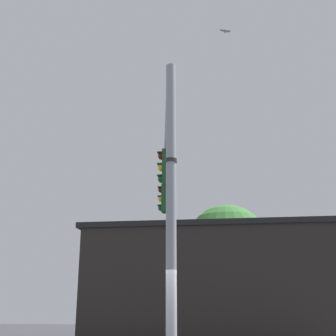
# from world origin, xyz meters

# --- Properties ---
(signal_pole) EXTENTS (0.22, 0.22, 7.12)m
(signal_pole) POSITION_xyz_m (0.00, 0.00, 3.56)
(signal_pole) COLOR gray
(signal_pole) RESTS_ON ground
(mast_arm) EXTENTS (8.30, 1.69, 0.22)m
(mast_arm) POSITION_xyz_m (4.13, 0.74, 6.47)
(mast_arm) COLOR gray
(traffic_light_nearest_pole) EXTENTS (0.54, 0.49, 1.31)m
(traffic_light_nearest_pole) POSITION_xyz_m (3.15, 0.58, 5.66)
(traffic_light_nearest_pole) COLOR black
(traffic_light_mid_inner) EXTENTS (0.54, 0.49, 1.31)m
(traffic_light_mid_inner) POSITION_xyz_m (7.07, 1.29, 5.66)
(traffic_light_mid_inner) COLOR black
(street_name_sign) EXTENTS (1.33, 0.37, 0.22)m
(street_name_sign) POSITION_xyz_m (0.39, 0.07, 4.81)
(street_name_sign) COLOR #147238
(bird_flying) EXTENTS (0.19, 0.31, 0.09)m
(bird_flying) POSITION_xyz_m (2.20, -1.25, 9.38)
(bird_flying) COLOR gray
(storefront_building) EXTENTS (6.31, 14.26, 6.19)m
(storefront_building) POSITION_xyz_m (16.89, 0.35, 3.11)
(storefront_building) COLOR #282321
(storefront_building) RESTS_ON ground
(tree_by_storefront) EXTENTS (5.01, 5.01, 7.76)m
(tree_by_storefront) POSITION_xyz_m (18.36, -0.63, 5.25)
(tree_by_storefront) COLOR #4C3823
(tree_by_storefront) RESTS_ON ground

